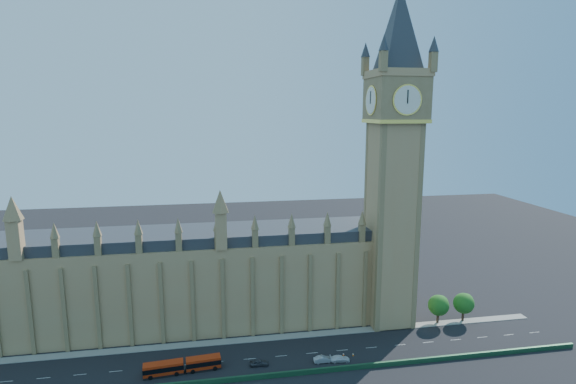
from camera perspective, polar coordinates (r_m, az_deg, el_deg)
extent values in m
plane|color=black|center=(120.61, -2.86, -20.24)|extent=(400.00, 400.00, 0.00)
cube|color=#AC8153|center=(135.00, -14.91, -11.26)|extent=(120.00, 20.00, 25.00)
cube|color=#2D3035|center=(130.63, -15.18, -5.53)|extent=(120.00, 18.00, 3.00)
cube|color=#AC8153|center=(131.62, 12.93, -4.19)|extent=(12.00, 12.00, 58.00)
cube|color=olive|center=(127.74, 13.56, 11.22)|extent=(14.00, 14.00, 12.00)
cylinder|color=silver|center=(121.20, 14.92, 11.24)|extent=(7.20, 0.30, 7.20)
cube|color=#AC8153|center=(128.10, 13.69, 14.35)|extent=(14.50, 14.50, 2.00)
cube|color=#1E4C2D|center=(112.66, -2.26, -22.26)|extent=(160.00, 0.60, 1.20)
cube|color=gray|center=(128.81, -3.41, -18.09)|extent=(160.00, 3.00, 0.16)
cylinder|color=#382619|center=(143.02, 18.49, -14.77)|extent=(0.70, 0.70, 4.00)
sphere|color=#165417|center=(141.62, 18.57, -13.48)|extent=(6.00, 6.00, 6.00)
sphere|color=#165417|center=(141.99, 18.82, -13.17)|extent=(4.38, 4.38, 4.38)
cylinder|color=#382619|center=(146.79, 21.33, -14.28)|extent=(0.70, 0.70, 4.00)
sphere|color=#165417|center=(145.42, 21.42, -13.02)|extent=(6.00, 6.00, 6.00)
sphere|color=#165417|center=(145.83, 21.65, -12.72)|extent=(4.38, 4.38, 4.38)
cube|color=#BA2A0C|center=(116.84, -15.54, -20.83)|extent=(9.37, 3.38, 3.06)
cube|color=#BA2A0C|center=(116.97, -10.68, -20.59)|extent=(8.36, 3.29, 3.06)
cube|color=black|center=(116.66, -15.55, -20.68)|extent=(9.43, 3.43, 1.16)
cube|color=black|center=(116.78, -10.69, -20.43)|extent=(8.41, 3.34, 1.16)
cylinder|color=black|center=(116.89, -13.24, -20.80)|extent=(1.03, 2.51, 2.45)
cylinder|color=black|center=(116.39, -17.07, -21.63)|extent=(1.04, 0.40, 1.02)
cylinder|color=black|center=(118.57, -17.03, -20.99)|extent=(1.04, 0.40, 1.02)
cylinder|color=black|center=(116.23, -13.96, -21.52)|extent=(1.04, 0.40, 1.02)
cylinder|color=black|center=(118.42, -13.99, -20.88)|extent=(1.04, 0.40, 1.02)
cylinder|color=black|center=(116.29, -11.99, -21.42)|extent=(1.04, 0.40, 1.02)
cylinder|color=black|center=(118.47, -12.07, -20.78)|extent=(1.04, 0.40, 1.02)
cylinder|color=black|center=(116.57, -9.24, -21.24)|extent=(1.04, 0.40, 1.02)
cylinder|color=black|center=(118.75, -9.38, -20.61)|extent=(1.04, 0.40, 1.02)
imported|color=#393A40|center=(117.10, -3.69, -20.82)|extent=(4.60, 2.08, 1.53)
imported|color=#95989C|center=(118.50, 4.47, -20.42)|extent=(4.72, 1.70, 1.55)
imported|color=white|center=(119.26, 6.59, -20.27)|extent=(5.13, 2.49, 1.44)
cube|color=black|center=(122.23, 8.26, -19.88)|extent=(0.52, 0.52, 0.04)
cone|color=orange|center=(122.06, 8.26, -19.75)|extent=(0.57, 0.57, 0.70)
cylinder|color=white|center=(122.01, 8.26, -19.71)|extent=(0.34, 0.34, 0.12)
cube|color=black|center=(121.19, 4.27, -20.08)|extent=(0.47, 0.47, 0.04)
cone|color=#FF520D|center=(121.04, 4.27, -19.96)|extent=(0.52, 0.52, 0.64)
cylinder|color=white|center=(120.99, 4.27, -19.92)|extent=(0.31, 0.31, 0.11)
cube|color=black|center=(120.53, 5.24, -20.28)|extent=(0.36, 0.36, 0.04)
cone|color=#FF5A0D|center=(120.38, 5.25, -20.16)|extent=(0.40, 0.40, 0.62)
cylinder|color=white|center=(120.34, 5.25, -20.12)|extent=(0.30, 0.30, 0.11)
cube|color=black|center=(121.94, 7.05, -19.93)|extent=(0.51, 0.51, 0.04)
cone|color=#FF5D0D|center=(121.77, 7.06, -19.79)|extent=(0.56, 0.56, 0.73)
cylinder|color=white|center=(121.72, 7.06, -19.74)|extent=(0.36, 0.36, 0.13)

